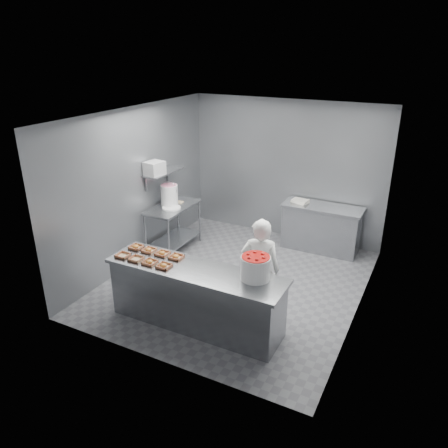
{
  "coord_description": "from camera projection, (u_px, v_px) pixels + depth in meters",
  "views": [
    {
      "loc": [
        2.77,
        -5.88,
        3.78
      ],
      "look_at": [
        -0.14,
        -0.2,
        1.12
      ],
      "focal_mm": 35.0,
      "sensor_mm": 36.0,
      "label": 1
    }
  ],
  "objects": [
    {
      "name": "bucket_lid",
      "position": [
        172.0,
        208.0,
        8.17
      ],
      "size": [
        0.39,
        0.39,
        0.03
      ],
      "primitive_type": "cylinder",
      "rotation": [
        0.0,
        0.0,
        -0.15
      ],
      "color": "silver",
      "rests_on": "prep_table"
    },
    {
      "name": "tray_4",
      "position": [
        136.0,
        247.0,
        6.59
      ],
      "size": [
        0.19,
        0.18,
        0.06
      ],
      "color": "#A48064",
      "rests_on": "service_counter"
    },
    {
      "name": "wall_right",
      "position": [
        367.0,
        227.0,
        6.07
      ],
      "size": [
        0.04,
        4.5,
        2.8
      ],
      "primitive_type": "cube",
      "color": "slate",
      "rests_on": "ground"
    },
    {
      "name": "paper_stack",
      "position": [
        300.0,
        201.0,
        8.47
      ],
      "size": [
        0.35,
        0.29,
        0.06
      ],
      "primitive_type": "cube",
      "rotation": [
        0.0,
        0.0,
        -0.26
      ],
      "color": "silver",
      "rests_on": "back_counter"
    },
    {
      "name": "tray_7",
      "position": [
        176.0,
        257.0,
        6.29
      ],
      "size": [
        0.19,
        0.18,
        0.06
      ],
      "color": "#A48064",
      "rests_on": "service_counter"
    },
    {
      "name": "prep_table",
      "position": [
        173.0,
        221.0,
        8.41
      ],
      "size": [
        0.6,
        1.2,
        0.9
      ],
      "color": "slate",
      "rests_on": "ground"
    },
    {
      "name": "rag",
      "position": [
        179.0,
        202.0,
        8.48
      ],
      "size": [
        0.14,
        0.12,
        0.02
      ],
      "primitive_type": "cube",
      "rotation": [
        0.0,
        0.0,
        0.05
      ],
      "color": "#CCB28C",
      "rests_on": "prep_table"
    },
    {
      "name": "worker",
      "position": [
        260.0,
        270.0,
        6.23
      ],
      "size": [
        0.64,
        0.49,
        1.56
      ],
      "primitive_type": "imported",
      "rotation": [
        0.0,
        0.0,
        3.37
      ],
      "color": "white",
      "rests_on": "ground"
    },
    {
      "name": "wall_left",
      "position": [
        136.0,
        187.0,
        7.75
      ],
      "size": [
        0.04,
        4.5,
        2.8
      ],
      "primitive_type": "cube",
      "color": "slate",
      "rests_on": "ground"
    },
    {
      "name": "wall_back",
      "position": [
        286.0,
        170.0,
        8.76
      ],
      "size": [
        4.0,
        0.04,
        2.8
      ],
      "primitive_type": "cube",
      "color": "slate",
      "rests_on": "ground"
    },
    {
      "name": "tray_0",
      "position": [
        123.0,
        255.0,
        6.34
      ],
      "size": [
        0.19,
        0.18,
        0.04
      ],
      "color": "#A48064",
      "rests_on": "service_counter"
    },
    {
      "name": "tray_1",
      "position": [
        136.0,
        259.0,
        6.24
      ],
      "size": [
        0.19,
        0.18,
        0.04
      ],
      "color": "#A48064",
      "rests_on": "service_counter"
    },
    {
      "name": "service_counter",
      "position": [
        196.0,
        297.0,
        6.17
      ],
      "size": [
        2.6,
        0.7,
        0.9
      ],
      "color": "slate",
      "rests_on": "ground"
    },
    {
      "name": "strawberry_tub",
      "position": [
        256.0,
        267.0,
        5.69
      ],
      "size": [
        0.4,
        0.4,
        0.33
      ],
      "color": "silver",
      "rests_on": "service_counter"
    },
    {
      "name": "wall_shelf",
      "position": [
        163.0,
        172.0,
        8.11
      ],
      "size": [
        0.35,
        0.9,
        0.03
      ],
      "primitive_type": "cube",
      "color": "slate",
      "rests_on": "wall_left"
    },
    {
      "name": "floor",
      "position": [
        237.0,
        282.0,
        7.45
      ],
      "size": [
        4.5,
        4.5,
        0.0
      ],
      "primitive_type": "plane",
      "color": "#4C4C51",
      "rests_on": "ground"
    },
    {
      "name": "appliance",
      "position": [
        154.0,
        168.0,
        7.84
      ],
      "size": [
        0.33,
        0.36,
        0.24
      ],
      "primitive_type": "cube",
      "rotation": [
        0.0,
        0.0,
        -0.17
      ],
      "color": "gray",
      "rests_on": "wall_shelf"
    },
    {
      "name": "ceiling",
      "position": [
        239.0,
        115.0,
        6.37
      ],
      "size": [
        4.5,
        4.5,
        0.0
      ],
      "primitive_type": "plane",
      "rotation": [
        3.14,
        0.0,
        0.0
      ],
      "color": "white",
      "rests_on": "wall_back"
    },
    {
      "name": "tray_3",
      "position": [
        164.0,
        266.0,
        6.03
      ],
      "size": [
        0.19,
        0.18,
        0.06
      ],
      "color": "#A48064",
      "rests_on": "service_counter"
    },
    {
      "name": "tray_5",
      "position": [
        149.0,
        250.0,
        6.49
      ],
      "size": [
        0.19,
        0.18,
        0.06
      ],
      "color": "#A48064",
      "rests_on": "service_counter"
    },
    {
      "name": "back_counter",
      "position": [
        321.0,
        228.0,
        8.46
      ],
      "size": [
        1.5,
        0.6,
        0.9
      ],
      "color": "slate",
      "rests_on": "ground"
    },
    {
      "name": "glaze_bucket",
      "position": [
        169.0,
        195.0,
        8.25
      ],
      "size": [
        0.34,
        0.32,
        0.49
      ],
      "color": "silver",
      "rests_on": "prep_table"
    },
    {
      "name": "tray_2",
      "position": [
        150.0,
        262.0,
        6.13
      ],
      "size": [
        0.19,
        0.18,
        0.06
      ],
      "color": "#A48064",
      "rests_on": "service_counter"
    },
    {
      "name": "tray_6",
      "position": [
        162.0,
        253.0,
        6.39
      ],
      "size": [
        0.19,
        0.18,
        0.06
      ],
      "color": "#A48064",
      "rests_on": "service_counter"
    }
  ]
}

